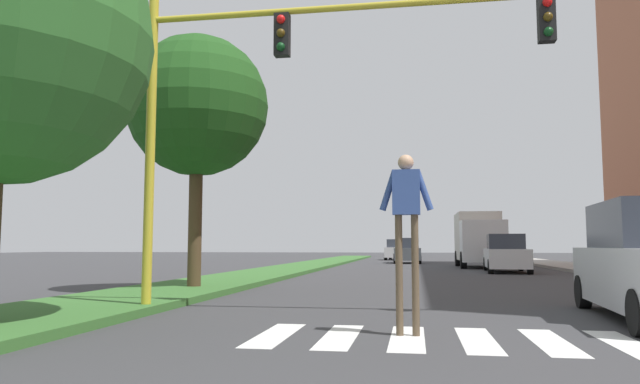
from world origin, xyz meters
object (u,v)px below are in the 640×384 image
tree_mid (197,107)px  sedan_distant (407,252)px  sedan_far_horizon (397,250)px  pedestrian_performer (406,214)px  truck_box_delivery (479,238)px  sedan_midblock (506,255)px  traffic_light_gantry (279,75)px

tree_mid → sedan_distant: size_ratio=1.53×
sedan_far_horizon → pedestrian_performer: bearing=-88.1°
truck_box_delivery → sedan_midblock: bearing=-84.7°
traffic_light_gantry → sedan_midblock: size_ratio=1.88×
sedan_distant → truck_box_delivery: truck_box_delivery is taller
pedestrian_performer → sedan_distant: size_ratio=0.56×
truck_box_delivery → sedan_distant: bearing=120.4°
traffic_light_gantry → truck_box_delivery: bearing=75.9°
pedestrian_performer → sedan_distant: pedestrian_performer is taller
traffic_light_gantry → pedestrian_performer: 4.09m
sedan_distant → sedan_far_horizon: size_ratio=1.00×
sedan_distant → sedan_far_horizon: 9.24m
traffic_light_gantry → truck_box_delivery: (5.98, 23.87, -2.71)m
sedan_midblock → sedan_distant: bearing=109.6°
traffic_light_gantry → tree_mid: bearing=126.1°
sedan_midblock → sedan_distant: 14.05m
tree_mid → truck_box_delivery: bearing=64.0°
pedestrian_performer → tree_mid: bearing=130.4°
tree_mid → sedan_far_horizon: (4.30, 35.51, -4.20)m
pedestrian_performer → truck_box_delivery: (3.67, 25.92, -0.03)m
traffic_light_gantry → sedan_far_horizon: size_ratio=1.92×
pedestrian_performer → sedan_far_horizon: size_ratio=0.56×
sedan_midblock → sedan_distant: (-4.73, 13.23, -0.00)m
tree_mid → sedan_distant: (5.22, 26.32, -4.20)m
sedan_far_horizon → truck_box_delivery: truck_box_delivery is taller
tree_mid → truck_box_delivery: 21.65m
tree_mid → sedan_distant: 27.16m
traffic_light_gantry → sedan_far_horizon: traffic_light_gantry is taller
tree_mid → traffic_light_gantry: tree_mid is taller
tree_mid → sedan_far_horizon: bearing=83.1°
sedan_distant → truck_box_delivery: (4.16, -7.10, 0.83)m
pedestrian_performer → sedan_midblock: pedestrian_performer is taller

